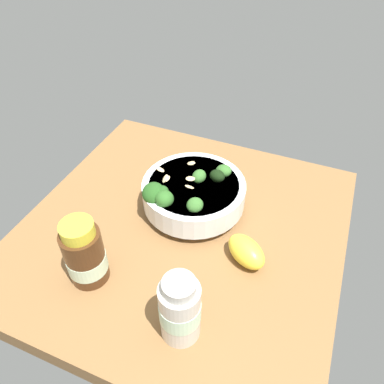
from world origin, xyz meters
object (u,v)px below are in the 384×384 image
object	(u,v)px
bottle_tall	(180,310)
bottle_short	(85,255)
bowl_of_broccoli	(191,192)
lemon_wedge	(246,251)

from	to	relation	value
bottle_tall	bottle_short	bearing A→B (deg)	-10.00
bottle_short	bowl_of_broccoli	bearing A→B (deg)	-113.57
bowl_of_broccoli	lemon_wedge	bearing A→B (deg)	148.42
bowl_of_broccoli	bottle_tall	bearing A→B (deg)	109.15
bottle_tall	bottle_short	world-z (taller)	bottle_short
bottle_short	bottle_tall	bearing A→B (deg)	170.00
bowl_of_broccoli	lemon_wedge	world-z (taller)	bowl_of_broccoli
lemon_wedge	bottle_tall	size ratio (longest dim) A/B	0.64
bowl_of_broccoli	lemon_wedge	distance (cm)	16.45
bottle_tall	bottle_short	size ratio (longest dim) A/B	0.98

